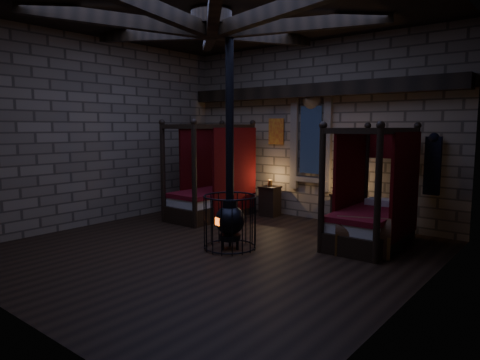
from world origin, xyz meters
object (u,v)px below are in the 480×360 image
Objects in this scene: trunk_left at (191,209)px; trunk_right at (363,237)px; bed_right at (372,216)px; bed_left at (212,194)px; stove at (230,216)px.

trunk_right is at bearing -18.75° from trunk_left.
trunk_right is at bearing -79.86° from bed_right.
bed_left reaches higher than trunk_right.
stove reaches higher than trunk_right.
trunk_right is (0.14, -0.71, -0.25)m from bed_right.
stove reaches higher than bed_right.
bed_right is 0.76m from trunk_right.
stove reaches higher than trunk_left.
trunk_left is (-0.16, -0.59, -0.29)m from bed_left.
stove is (2.15, -1.86, 0.04)m from bed_left.
stove is at bearing -135.22° from bed_right.
trunk_right is 2.37m from stove.
bed_left is 2.40× the size of trunk_left.
stove is at bearing -40.53° from bed_left.
trunk_left is 0.23× the size of stove.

